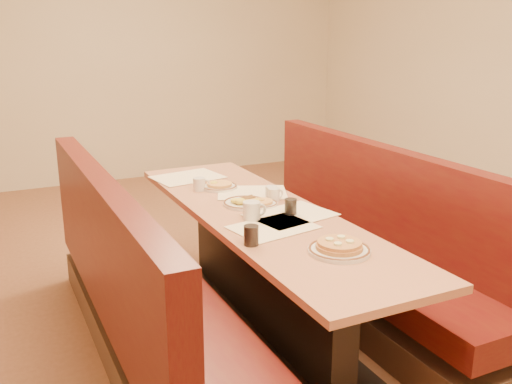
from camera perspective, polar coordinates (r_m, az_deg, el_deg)
name	(u,v)px	position (r m, az deg, el deg)	size (l,w,h in m)	color
ground	(261,329)	(3.58, 0.54, -13.52)	(8.00, 8.00, 0.00)	#9E6647
diner_table	(262,272)	(3.41, 0.56, -8.03)	(0.70, 2.50, 0.75)	black
booth_left	(140,299)	(3.18, -11.53, -10.43)	(0.55, 2.50, 1.05)	#4C3326
booth_right	(363,254)	(3.77, 10.63, -6.10)	(0.55, 2.50, 1.05)	#4C3326
placemat_near_left	(273,227)	(3.02, 1.74, -3.52)	(0.42, 0.32, 0.00)	#FFE6C7
placemat_near_right	(291,215)	(3.22, 3.51, -2.28)	(0.46, 0.34, 0.00)	#FFE6C7
placemat_far_left	(188,177)	(4.06, -6.85, 1.49)	(0.46, 0.34, 0.00)	#FFE6C7
placemat_far_right	(252,192)	(3.65, -0.40, -0.04)	(0.44, 0.33, 0.00)	#FFE6C7
pancake_plate	(339,248)	(2.71, 8.32, -5.56)	(0.29, 0.29, 0.07)	silver
eggs_plate	(245,203)	(3.40, -1.09, -1.06)	(0.27, 0.27, 0.05)	silver
extra_plate_mid	(261,203)	(3.39, 0.54, -1.12)	(0.19, 0.19, 0.04)	silver
extra_plate_far	(219,186)	(3.76, -3.71, 0.61)	(0.24, 0.24, 0.05)	silver
coffee_mug_a	(274,194)	(3.48, 1.84, -0.22)	(0.10, 0.07, 0.08)	silver
coffee_mug_b	(252,210)	(3.13, -0.38, -1.85)	(0.14, 0.10, 0.10)	silver
coffee_mug_c	(272,192)	(3.52, 1.58, -0.02)	(0.10, 0.07, 0.08)	silver
coffee_mug_d	(200,184)	(3.72, -5.66, 0.81)	(0.11, 0.08, 0.08)	silver
soda_tumbler_near	(251,235)	(2.76, -0.49, -4.36)	(0.07, 0.07, 0.10)	black
soda_tumbler_mid	(291,207)	(3.22, 3.48, -1.49)	(0.07, 0.07, 0.09)	black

